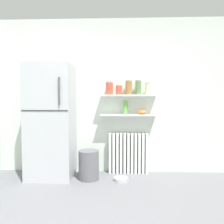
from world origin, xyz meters
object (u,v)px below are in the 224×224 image
refrigerator (51,121)px  radiator (128,153)px  storage_jar_1 (119,90)px  storage_jar_4 (148,89)px  vase (125,107)px  pet_food_bowl (121,179)px  storage_jar_0 (109,88)px  shelf_bowl (142,112)px  storage_jar_3 (138,87)px  trash_bin (89,165)px  storage_jar_2 (129,87)px

refrigerator → radiator: (1.23, 0.23, -0.56)m
storage_jar_1 → storage_jar_4: 0.48m
vase → pet_food_bowl: size_ratio=1.06×
storage_jar_0 → pet_food_bowl: storage_jar_0 is taller
radiator → shelf_bowl: 0.73m
storage_jar_3 → pet_food_bowl: storage_jar_3 is taller
refrigerator → storage_jar_0: bearing=12.4°
refrigerator → pet_food_bowl: size_ratio=8.32×
storage_jar_3 → pet_food_bowl: bearing=-129.0°
storage_jar_0 → trash_bin: 1.27m
storage_jar_4 → pet_food_bowl: storage_jar_4 is taller
vase → trash_bin: bearing=-152.8°
refrigerator → shelf_bowl: bearing=7.9°
shelf_bowl → trash_bin: size_ratio=0.34×
vase → shelf_bowl: size_ratio=1.49×
storage_jar_2 → storage_jar_4: 0.32m
refrigerator → storage_jar_0: 1.08m
storage_jar_2 → storage_jar_3: 0.16m
trash_bin → storage_jar_1: bearing=32.2°
refrigerator → pet_food_bowl: bearing=-7.5°
refrigerator → storage_jar_2: bearing=9.3°
refrigerator → radiator: bearing=10.6°
storage_jar_0 → trash_bin: size_ratio=0.48×
storage_jar_3 → storage_jar_4: 0.16m
storage_jar_3 → vase: 0.39m
storage_jar_2 → storage_jar_3: bearing=0.0°
trash_bin → shelf_bowl: bearing=19.2°
shelf_bowl → vase: bearing=180.0°
storage_jar_2 → vase: 0.33m
storage_jar_4 → trash_bin: storage_jar_4 is taller
storage_jar_1 → storage_jar_2: 0.16m
shelf_bowl → pet_food_bowl: (-0.34, -0.35, -1.01)m
storage_jar_1 → shelf_bowl: bearing=-0.0°
storage_jar_0 → storage_jar_3: (0.48, 0.00, 0.01)m
radiator → refrigerator: bearing=-169.4°
storage_jar_4 → storage_jar_1: bearing=180.0°
vase → trash_bin: size_ratio=0.51×
refrigerator → storage_jar_3: size_ratio=7.47×
shelf_bowl → pet_food_bowl: 1.12m
storage_jar_1 → vase: bearing=-0.0°
refrigerator → storage_jar_4: 1.65m
storage_jar_1 → refrigerator: bearing=-169.4°
storage_jar_0 → storage_jar_2: bearing=-0.0°
storage_jar_1 → storage_jar_3: 0.32m
shelf_bowl → storage_jar_0: bearing=180.0°
storage_jar_4 → pet_food_bowl: size_ratio=0.91×
vase → trash_bin: 1.10m
storage_jar_0 → storage_jar_1: storage_jar_0 is taller
radiator → storage_jar_3: bearing=-10.7°
storage_jar_0 → storage_jar_2: storage_jar_2 is taller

